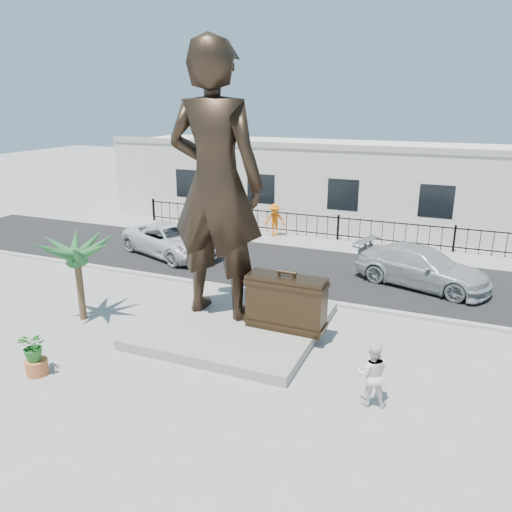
{
  "coord_description": "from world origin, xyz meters",
  "views": [
    {
      "loc": [
        5.56,
        -11.36,
        6.89
      ],
      "look_at": [
        0.0,
        2.0,
        2.3
      ],
      "focal_mm": 35.0,
      "sensor_mm": 36.0,
      "label": 1
    }
  ],
  "objects": [
    {
      "name": "ground",
      "position": [
        0.0,
        0.0,
        0.0
      ],
      "size": [
        100.0,
        100.0,
        0.0
      ],
      "primitive_type": "plane",
      "color": "#9E9991",
      "rests_on": "ground"
    },
    {
      "name": "car_silver",
      "position": [
        4.49,
        7.67,
        0.75
      ],
      "size": [
        5.47,
        3.44,
        1.48
      ],
      "primitive_type": "imported",
      "rotation": [
        0.0,
        0.0,
        1.28
      ],
      "color": "#A3A6A7",
      "rests_on": "street"
    },
    {
      "name": "fence",
      "position": [
        0.0,
        12.8,
        0.6
      ],
      "size": [
        22.0,
        0.1,
        1.2
      ],
      "primitive_type": "cube",
      "color": "black",
      "rests_on": "ground"
    },
    {
      "name": "street",
      "position": [
        0.0,
        8.0,
        0.01
      ],
      "size": [
        40.0,
        7.0,
        0.01
      ],
      "primitive_type": "cube",
      "color": "black",
      "rests_on": "ground"
    },
    {
      "name": "suitcase",
      "position": [
        1.15,
        1.56,
        1.12
      ],
      "size": [
        2.35,
        0.78,
        1.64
      ],
      "primitive_type": "cube",
      "rotation": [
        0.0,
        0.0,
        -0.02
      ],
      "color": "#2F2214",
      "rests_on": "plinth"
    },
    {
      "name": "palm_tree",
      "position": [
        -5.39,
        0.26,
        0.0
      ],
      "size": [
        1.8,
        1.8,
        3.2
      ],
      "primitive_type": null,
      "color": "#1D4F23",
      "rests_on": "ground"
    },
    {
      "name": "building",
      "position": [
        0.0,
        17.0,
        2.2
      ],
      "size": [
        28.0,
        7.0,
        4.4
      ],
      "primitive_type": "cube",
      "color": "silver",
      "rests_on": "ground"
    },
    {
      "name": "worker",
      "position": [
        -3.2,
        12.22,
        0.87
      ],
      "size": [
        1.24,
        0.96,
        1.7
      ],
      "primitive_type": "imported",
      "rotation": [
        0.0,
        0.0,
        0.34
      ],
      "color": "orange",
      "rests_on": "far_sidewalk"
    },
    {
      "name": "shrub",
      "position": [
        -4.14,
        -2.93,
        0.8
      ],
      "size": [
        0.73,
        0.64,
        0.8
      ],
      "primitive_type": "imported",
      "rotation": [
        0.0,
        0.0,
        0.02
      ],
      "color": "#276F24",
      "rests_on": "planter"
    },
    {
      "name": "statue",
      "position": [
        -1.25,
        1.87,
        4.44
      ],
      "size": [
        3.02,
        1.99,
        8.27
      ],
      "primitive_type": "imported",
      "rotation": [
        0.0,
        0.0,
        3.14
      ],
      "color": "black",
      "rests_on": "plinth"
    },
    {
      "name": "curb",
      "position": [
        0.0,
        4.5,
        0.06
      ],
      "size": [
        40.0,
        0.25,
        0.12
      ],
      "primitive_type": "cube",
      "color": "#A5A399",
      "rests_on": "ground"
    },
    {
      "name": "far_sidewalk",
      "position": [
        0.0,
        12.0,
        0.01
      ],
      "size": [
        40.0,
        2.5,
        0.02
      ],
      "primitive_type": "cube",
      "color": "#9E9991",
      "rests_on": "ground"
    },
    {
      "name": "tourist",
      "position": [
        4.13,
        -0.92,
        0.79
      ],
      "size": [
        0.88,
        0.75,
        1.58
      ],
      "primitive_type": "imported",
      "rotation": [
        0.0,
        0.0,
        3.36
      ],
      "color": "white",
      "rests_on": "ground"
    },
    {
      "name": "planter",
      "position": [
        -4.14,
        -2.93,
        0.2
      ],
      "size": [
        0.56,
        0.56,
        0.4
      ],
      "primitive_type": "cylinder",
      "color": "#B66030",
      "rests_on": "ground"
    },
    {
      "name": "car_white",
      "position": [
        -6.41,
        7.37,
        0.72
      ],
      "size": [
        5.61,
        4.01,
        1.42
      ],
      "primitive_type": "imported",
      "rotation": [
        0.0,
        0.0,
        1.21
      ],
      "color": "silver",
      "rests_on": "street"
    },
    {
      "name": "plinth",
      "position": [
        -0.5,
        1.5,
        0.15
      ],
      "size": [
        5.2,
        5.2,
        0.3
      ],
      "primitive_type": "cube",
      "color": "gray",
      "rests_on": "ground"
    }
  ]
}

